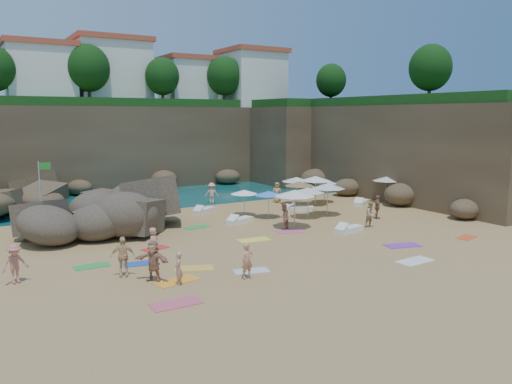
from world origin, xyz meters
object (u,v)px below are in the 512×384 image
parasol_2 (302,185)px  person_stand_5 (114,209)px  parasol_1 (244,192)px  person_stand_3 (377,207)px  person_stand_0 (155,247)px  lounger_0 (204,211)px  rock_outcrop (107,235)px  person_stand_6 (178,269)px  parasol_0 (296,179)px  person_stand_1 (284,217)px  person_stand_4 (277,192)px  flag_pole (42,183)px  person_stand_2 (212,193)px

parasol_2 → person_stand_5: 14.13m
parasol_1 → person_stand_3: 9.44m
person_stand_0 → lounger_0: bearing=10.2°
parasol_1 → rock_outcrop: bearing=-176.2°
person_stand_6 → parasol_0: bearing=158.6°
rock_outcrop → person_stand_6: rock_outcrop is taller
parasol_2 → person_stand_0: bearing=-149.9°
parasol_2 → person_stand_1: parasol_2 is taller
rock_outcrop → person_stand_1: size_ratio=4.76×
rock_outcrop → person_stand_3: size_ratio=4.61×
person_stand_3 → person_stand_4: bearing=48.2°
person_stand_3 → person_stand_5: person_stand_3 is taller
rock_outcrop → person_stand_5: bearing=68.7°
lounger_0 → parasol_2: bearing=-48.3°
flag_pole → person_stand_4: bearing=-6.8°
person_stand_3 → person_stand_4: person_stand_4 is taller
parasol_2 → person_stand_6: size_ratio=1.45×
lounger_0 → person_stand_6: 16.01m
flag_pole → person_stand_2: flag_pole is taller
person_stand_3 → person_stand_5: (-15.96, 8.93, -0.06)m
rock_outcrop → person_stand_2: person_stand_2 is taller
flag_pole → person_stand_2: size_ratio=2.41×
lounger_0 → person_stand_6: bearing=-150.1°
person_stand_0 → person_stand_4: size_ratio=1.13×
person_stand_4 → person_stand_2: bearing=-173.3°
rock_outcrop → person_stand_2: size_ratio=4.53×
parasol_0 → person_stand_4: 2.23m
flag_pole → person_stand_4: flag_pole is taller
parasol_1 → person_stand_2: (0.25, 5.85, -0.89)m
person_stand_1 → person_stand_4: 9.80m
person_stand_3 → person_stand_6: person_stand_3 is taller
rock_outcrop → parasol_2: size_ratio=3.64×
parasol_0 → parasol_1: (-5.80, -1.71, -0.34)m
parasol_1 → person_stand_2: parasol_1 is taller
rock_outcrop → person_stand_0: size_ratio=4.04×
parasol_1 → person_stand_0: (-9.69, -8.38, -0.78)m
person_stand_2 → person_stand_4: size_ratio=1.01×
parasol_2 → person_stand_4: parasol_2 is taller
lounger_0 → person_stand_2: 4.04m
person_stand_3 → person_stand_2: bearing=65.4°
person_stand_2 → person_stand_3: bearing=149.5°
rock_outcrop → person_stand_1: 10.96m
parasol_1 → person_stand_2: size_ratio=1.17×
rock_outcrop → parasol_1: parasol_1 is taller
person_stand_0 → person_stand_6: person_stand_0 is taller
flag_pole → person_stand_5: (4.19, -2.27, -1.85)m
parasol_1 → person_stand_1: size_ratio=1.24×
parasol_0 → person_stand_1: 8.94m
flag_pole → person_stand_3: flag_pole is taller
person_stand_1 → person_stand_4: person_stand_4 is taller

